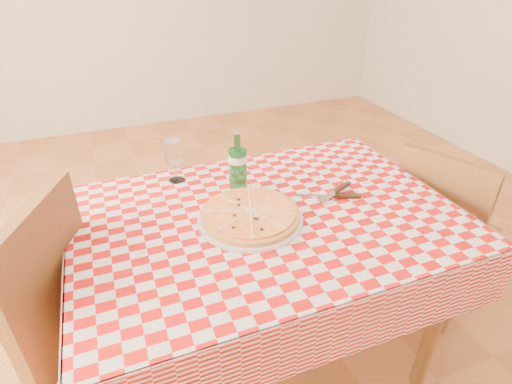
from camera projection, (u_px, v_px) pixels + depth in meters
dining_table at (267, 237)px, 1.42m from camera, size 1.20×0.80×0.75m
tablecloth at (268, 215)px, 1.38m from camera, size 1.30×0.90×0.01m
chair_near at (439, 225)px, 1.78m from camera, size 0.51×0.51×0.85m
chair_far at (31, 317)px, 1.25m from camera, size 0.57×0.57×0.96m
pizza_plate at (250, 214)px, 1.33m from camera, size 0.45×0.45×0.05m
water_bottle at (238, 161)px, 1.45m from camera, size 0.09×0.09×0.24m
wine_glass at (175, 161)px, 1.53m from camera, size 0.07×0.07×0.17m
cutlery at (333, 194)px, 1.46m from camera, size 0.27×0.23×0.03m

